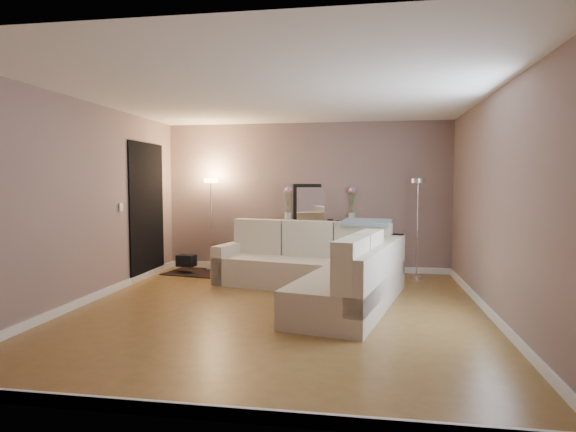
# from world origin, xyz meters

# --- Properties ---
(floor) EXTENTS (5.00, 5.50, 0.01)m
(floor) POSITION_xyz_m (0.00, 0.00, -0.01)
(floor) COLOR olive
(floor) RESTS_ON ground
(ceiling) EXTENTS (5.00, 5.50, 0.01)m
(ceiling) POSITION_xyz_m (0.00, 0.00, 2.60)
(ceiling) COLOR white
(ceiling) RESTS_ON ground
(wall_back) EXTENTS (5.00, 0.02, 2.60)m
(wall_back) POSITION_xyz_m (0.00, 2.76, 1.30)
(wall_back) COLOR gray
(wall_back) RESTS_ON ground
(wall_front) EXTENTS (5.00, 0.02, 2.60)m
(wall_front) POSITION_xyz_m (0.00, -2.76, 1.30)
(wall_front) COLOR gray
(wall_front) RESTS_ON ground
(wall_left) EXTENTS (0.02, 5.50, 2.60)m
(wall_left) POSITION_xyz_m (-2.51, 0.00, 1.30)
(wall_left) COLOR gray
(wall_left) RESTS_ON ground
(wall_right) EXTENTS (0.02, 5.50, 2.60)m
(wall_right) POSITION_xyz_m (2.51, 0.00, 1.30)
(wall_right) COLOR gray
(wall_right) RESTS_ON ground
(baseboard_back) EXTENTS (5.00, 0.03, 0.10)m
(baseboard_back) POSITION_xyz_m (0.00, 2.73, 0.05)
(baseboard_back) COLOR white
(baseboard_back) RESTS_ON ground
(baseboard_front) EXTENTS (5.00, 0.03, 0.10)m
(baseboard_front) POSITION_xyz_m (0.00, -2.73, 0.05)
(baseboard_front) COLOR white
(baseboard_front) RESTS_ON ground
(baseboard_left) EXTENTS (0.03, 5.50, 0.10)m
(baseboard_left) POSITION_xyz_m (-2.48, 0.00, 0.05)
(baseboard_left) COLOR white
(baseboard_left) RESTS_ON ground
(baseboard_right) EXTENTS (0.03, 5.50, 0.10)m
(baseboard_right) POSITION_xyz_m (2.48, 0.00, 0.05)
(baseboard_right) COLOR white
(baseboard_right) RESTS_ON ground
(doorway) EXTENTS (0.02, 1.20, 2.20)m
(doorway) POSITION_xyz_m (-2.48, 1.70, 1.10)
(doorway) COLOR black
(doorway) RESTS_ON ground
(switch_plate) EXTENTS (0.02, 0.08, 0.12)m
(switch_plate) POSITION_xyz_m (-2.48, 0.85, 1.20)
(switch_plate) COLOR white
(switch_plate) RESTS_ON ground
(sectional_sofa) EXTENTS (2.89, 3.18, 0.97)m
(sectional_sofa) POSITION_xyz_m (0.44, 0.92, 0.36)
(sectional_sofa) COLOR beige
(sectional_sofa) RESTS_ON floor
(throw_blanket) EXTENTS (0.76, 0.52, 0.09)m
(throw_blanket) POSITION_xyz_m (1.07, 1.47, 0.97)
(throw_blanket) COLOR gray
(throw_blanket) RESTS_ON sectional_sofa
(console_table) EXTENTS (1.34, 0.52, 0.80)m
(console_table) POSITION_xyz_m (0.19, 2.59, 0.45)
(console_table) COLOR black
(console_table) RESTS_ON floor
(leaning_mirror) EXTENTS (0.92, 0.16, 0.72)m
(leaning_mirror) POSITION_xyz_m (0.24, 2.76, 1.17)
(leaning_mirror) COLOR black
(leaning_mirror) RESTS_ON console_table
(table_decor) EXTENTS (0.56, 0.14, 0.13)m
(table_decor) POSITION_xyz_m (0.27, 2.56, 0.83)
(table_decor) COLOR orange
(table_decor) RESTS_ON console_table
(flower_vase_left) EXTENTS (0.16, 0.14, 0.69)m
(flower_vase_left) POSITION_xyz_m (-0.28, 2.52, 1.09)
(flower_vase_left) COLOR silver
(flower_vase_left) RESTS_ON console_table
(flower_vase_right) EXTENTS (0.16, 0.14, 0.69)m
(flower_vase_right) POSITION_xyz_m (0.81, 2.67, 1.09)
(flower_vase_right) COLOR silver
(flower_vase_right) RESTS_ON console_table
(floor_lamp_lit) EXTENTS (0.27, 0.27, 1.63)m
(floor_lamp_lit) POSITION_xyz_m (-1.65, 2.47, 1.15)
(floor_lamp_lit) COLOR silver
(floor_lamp_lit) RESTS_ON floor
(floor_lamp_unlit) EXTENTS (0.24, 0.24, 1.62)m
(floor_lamp_unlit) POSITION_xyz_m (1.87, 2.26, 1.14)
(floor_lamp_unlit) COLOR silver
(floor_lamp_unlit) RESTS_ON floor
(charcoal_rug) EXTENTS (1.18, 0.97, 0.01)m
(charcoal_rug) POSITION_xyz_m (-1.79, 2.18, 0.01)
(charcoal_rug) COLOR black
(charcoal_rug) RESTS_ON floor
(black_bag) EXTENTS (0.33, 0.26, 0.19)m
(black_bag) POSITION_xyz_m (-1.99, 2.14, 0.22)
(black_bag) COLOR black
(black_bag) RESTS_ON charcoal_rug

